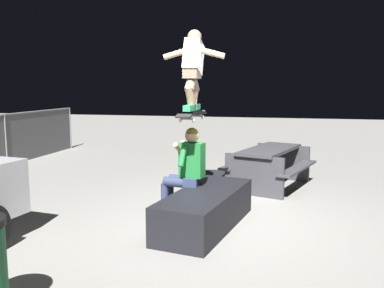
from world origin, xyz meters
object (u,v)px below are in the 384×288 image
object	(u,v)px
skateboard	(192,115)
person_sitting_on_ledge	(185,168)
picnic_table_back	(270,161)
skater_airborne	(193,66)
ledge_box_main	(206,209)
kicker_ramp	(207,188)

from	to	relation	value
skateboard	person_sitting_on_ledge	bearing A→B (deg)	63.61
picnic_table_back	skater_airborne	bearing A→B (deg)	155.53
skateboard	skater_airborne	distance (m)	0.69
skateboard	picnic_table_back	xyz separation A→B (m)	(2.23, -0.99, -1.01)
skateboard	ledge_box_main	bearing A→B (deg)	-137.77
kicker_ramp	ledge_box_main	bearing A→B (deg)	-169.23
skater_airborne	kicker_ramp	xyz separation A→B (m)	(1.51, 0.09, -2.13)
ledge_box_main	kicker_ramp	size ratio (longest dim) A/B	1.50
skateboard	kicker_ramp	size ratio (longest dim) A/B	0.77
skateboard	skater_airborne	bearing A→B (deg)	-0.81
picnic_table_back	kicker_ramp	bearing A→B (deg)	121.70
skateboard	skater_airborne	size ratio (longest dim) A/B	0.91
ledge_box_main	picnic_table_back	world-z (taller)	picnic_table_back
person_sitting_on_ledge	kicker_ramp	size ratio (longest dim) A/B	1.00
kicker_ramp	picnic_table_back	distance (m)	1.35
skateboard	picnic_table_back	world-z (taller)	skateboard
skater_airborne	picnic_table_back	xyz separation A→B (m)	(2.18, -0.99, -1.69)
ledge_box_main	kicker_ramp	distance (m)	1.89
person_sitting_on_ledge	skateboard	size ratio (longest dim) A/B	1.30
ledge_box_main	skateboard	xyz separation A→B (m)	(0.28, 0.26, 1.26)
picnic_table_back	ledge_box_main	bearing A→B (deg)	163.76
person_sitting_on_ledge	kicker_ramp	world-z (taller)	person_sitting_on_ledge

